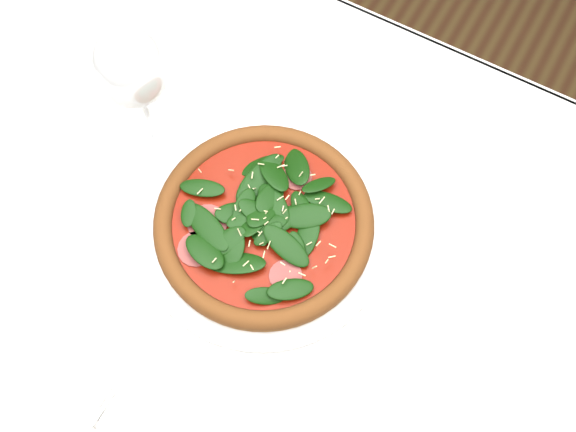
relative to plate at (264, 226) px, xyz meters
The scene contains 5 objects.
ground 0.76m from the plate, 27.28° to the right, with size 6.00×6.00×0.00m, color brown.
dining_table 0.11m from the plate, 27.28° to the right, with size 1.21×0.81×0.75m.
plate is the anchor object (origin of this frame).
pizza 0.02m from the plate, 26.57° to the right, with size 0.38×0.38×0.04m.
wine_glass 0.25m from the plate, 167.67° to the left, with size 0.09×0.09×0.21m.
Camera 1 is at (0.17, -0.25, 1.53)m, focal length 40.00 mm.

